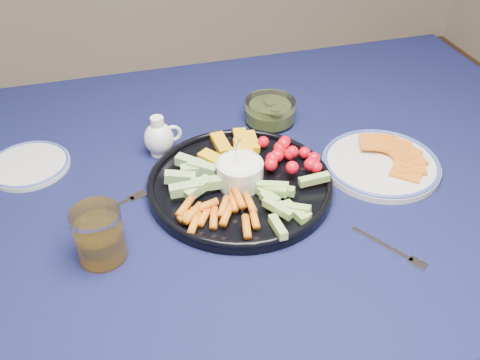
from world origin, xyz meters
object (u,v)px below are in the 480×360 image
object	(u,v)px
creamer_pitcher	(159,138)
cheese_plate	(381,162)
side_plate_extra	(29,165)
juice_tumbler	(100,237)
pickle_bowl	(270,112)
dining_table	(224,207)
crudite_platter	(239,181)

from	to	relation	value
creamer_pitcher	cheese_plate	bearing A→B (deg)	-22.47
cheese_plate	side_plate_extra	distance (m)	0.76
juice_tumbler	pickle_bowl	bearing A→B (deg)	38.94
dining_table	juice_tumbler	bearing A→B (deg)	-147.88
pickle_bowl	cheese_plate	distance (m)	0.30
juice_tumbler	side_plate_extra	distance (m)	0.34
dining_table	cheese_plate	size ratio (longest dim) A/B	6.66
juice_tumbler	side_plate_extra	bearing A→B (deg)	113.30
side_plate_extra	cheese_plate	bearing A→B (deg)	-15.84
creamer_pitcher	cheese_plate	world-z (taller)	creamer_pitcher
crudite_platter	juice_tumbler	size ratio (longest dim) A/B	3.70
pickle_bowl	side_plate_extra	distance (m)	0.56
cheese_plate	juice_tumbler	xyz separation A→B (m)	(-0.60, -0.10, 0.03)
dining_table	cheese_plate	bearing A→B (deg)	-10.81
pickle_bowl	cheese_plate	bearing A→B (deg)	-54.84
creamer_pitcher	pickle_bowl	xyz separation A→B (m)	(0.28, 0.06, -0.01)
creamer_pitcher	cheese_plate	distance (m)	0.48
dining_table	crudite_platter	xyz separation A→B (m)	(0.02, -0.05, 0.11)
crudite_platter	side_plate_extra	distance (m)	0.46
juice_tumbler	cheese_plate	bearing A→B (deg)	9.64
crudite_platter	creamer_pitcher	bearing A→B (deg)	127.19
side_plate_extra	dining_table	bearing A→B (deg)	-19.91
cheese_plate	side_plate_extra	xyz separation A→B (m)	(-0.73, 0.21, -0.01)
creamer_pitcher	side_plate_extra	size ratio (longest dim) A/B	0.53
dining_table	pickle_bowl	world-z (taller)	pickle_bowl
juice_tumbler	crudite_platter	bearing A→B (deg)	21.78
crudite_platter	cheese_plate	xyz separation A→B (m)	(0.31, -0.01, -0.01)
pickle_bowl	cheese_plate	size ratio (longest dim) A/B	0.48
cheese_plate	pickle_bowl	bearing A→B (deg)	125.16
crudite_platter	pickle_bowl	distance (m)	0.27
pickle_bowl	juice_tumbler	bearing A→B (deg)	-141.06
pickle_bowl	side_plate_extra	world-z (taller)	pickle_bowl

